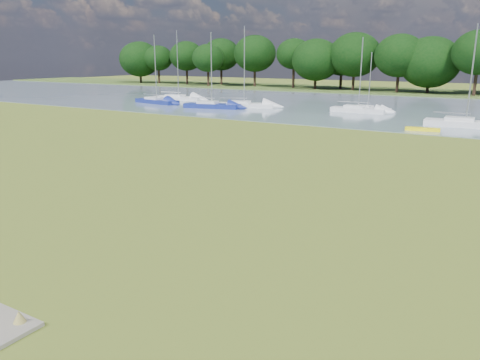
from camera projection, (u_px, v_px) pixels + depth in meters
The scene contains 12 objects.
ground at pixel (238, 190), 22.48m from camera, with size 220.00×220.00×0.00m, color olive.
river at pixel (415, 109), 57.31m from camera, with size 220.00×40.00×0.10m, color slate.
far_bank at pixel (450, 94), 82.19m from camera, with size 220.00×20.00×0.40m, color #4C6626.
kayak at pixel (423, 129), 40.31m from camera, with size 2.85×0.66×0.28m, color #FFEB10.
tree_line at pixel (459, 54), 76.57m from camera, with size 145.71×9.25×11.20m.
sailboat_0 at pixel (156, 100), 64.34m from camera, with size 7.40×3.27×9.06m.
sailboat_1 at pixel (358, 108), 53.78m from camera, with size 6.24×1.75×8.32m.
sailboat_2 at pixel (244, 103), 59.20m from camera, with size 7.89×4.35×9.85m.
sailboat_3 at pixel (178, 97), 69.51m from camera, with size 7.82×2.83×9.93m.
sailboat_6 at pixel (465, 121), 42.55m from camera, with size 7.15×2.29×9.00m.
sailboat_7 at pixel (211, 104), 58.23m from camera, with size 7.26×3.38×9.06m.
sailboat_9 at pixel (368, 108), 55.20m from camera, with size 5.31×2.22×6.72m.
Camera 1 is at (11.20, -18.49, 6.21)m, focal length 35.00 mm.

